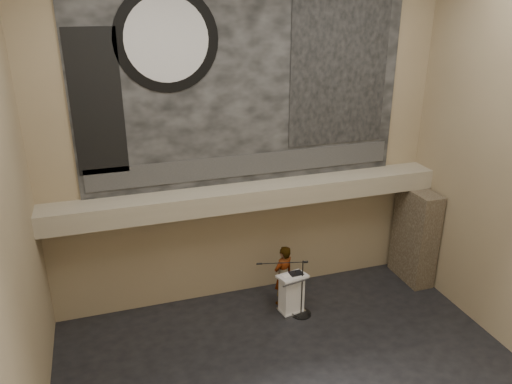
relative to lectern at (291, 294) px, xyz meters
name	(u,v)px	position (x,y,z in m)	size (l,w,h in m)	color
wall_back	(246,141)	(-0.76, 1.39, 3.70)	(10.00, 0.02, 8.50)	#8E795A
wall_front	(467,342)	(-0.76, -6.61, 3.70)	(10.00, 0.02, 8.50)	#8E795A
soffit	(251,196)	(-0.76, 0.99, 2.40)	(10.00, 0.80, 0.50)	gray
sprinkler_left	(188,215)	(-2.36, 0.94, 2.12)	(0.04, 0.04, 0.06)	#B2893D
sprinkler_right	(321,198)	(1.14, 0.94, 2.12)	(0.04, 0.04, 0.06)	#B2893D
banner	(246,82)	(-0.76, 1.36, 5.15)	(8.00, 0.05, 5.00)	black
banner_text_strip	(247,165)	(-0.76, 1.32, 3.10)	(7.76, 0.02, 0.55)	#2E2E2E
banner_clock_rim	(167,40)	(-2.56, 1.32, 6.15)	(2.30, 2.30, 0.02)	black
banner_clock_face	(167,40)	(-2.56, 1.30, 6.15)	(1.84, 1.84, 0.02)	silver
banner_building_print	(339,73)	(1.64, 1.32, 5.25)	(2.60, 0.02, 3.60)	black
banner_brick_print	(97,104)	(-4.16, 1.32, 4.85)	(1.10, 0.02, 3.20)	black
stone_pier	(415,235)	(3.89, 0.54, 0.80)	(0.60, 1.40, 2.70)	#3F3427
lectern	(291,294)	(0.00, 0.00, 0.00)	(0.78, 0.61, 1.13)	silver
binder	(296,273)	(0.11, 0.01, 0.56)	(0.32, 0.26, 0.04)	black
papers	(288,277)	(-0.13, -0.06, 0.55)	(0.21, 0.29, 0.01)	white
speaker_person	(283,275)	(-0.06, 0.46, 0.28)	(0.61, 0.40, 1.67)	silver
mic_stand	(300,307)	(0.17, -0.16, -0.32)	(1.37, 0.53, 1.56)	black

